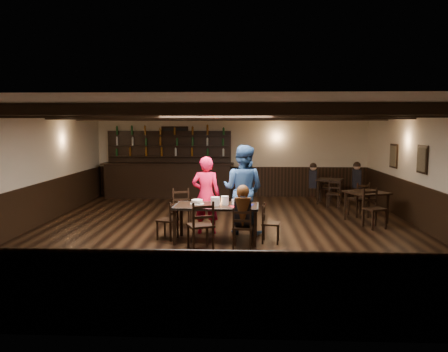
{
  "coord_description": "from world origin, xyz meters",
  "views": [
    {
      "loc": [
        0.38,
        -9.6,
        2.34
      ],
      "look_at": [
        -0.05,
        0.2,
        1.23
      ],
      "focal_mm": 35.0,
      "sensor_mm": 36.0,
      "label": 1
    }
  ],
  "objects_px": {
    "woman_pink": "(206,195)",
    "cake": "(197,202)",
    "bar_counter": "(169,175)",
    "man_blue": "(243,190)",
    "dining_table": "(216,208)",
    "chair_near_right": "(242,225)",
    "chair_near_left": "(202,222)"
  },
  "relations": [
    {
      "from": "woman_pink",
      "to": "cake",
      "type": "bearing_deg",
      "value": 75.75
    },
    {
      "from": "bar_counter",
      "to": "man_blue",
      "type": "bearing_deg",
      "value": -63.22
    },
    {
      "from": "dining_table",
      "to": "chair_near_right",
      "type": "xyz_separation_m",
      "value": [
        0.53,
        -0.57,
        -0.21
      ]
    },
    {
      "from": "chair_near_left",
      "to": "woman_pink",
      "type": "xyz_separation_m",
      "value": [
        -0.04,
        1.4,
        0.29
      ]
    },
    {
      "from": "man_blue",
      "to": "bar_counter",
      "type": "relative_size",
      "value": 0.45
    },
    {
      "from": "man_blue",
      "to": "cake",
      "type": "height_order",
      "value": "man_blue"
    },
    {
      "from": "dining_table",
      "to": "chair_near_right",
      "type": "height_order",
      "value": "chair_near_right"
    },
    {
      "from": "bar_counter",
      "to": "chair_near_right",
      "type": "bearing_deg",
      "value": -68.18
    },
    {
      "from": "dining_table",
      "to": "chair_near_left",
      "type": "relative_size",
      "value": 1.82
    },
    {
      "from": "dining_table",
      "to": "cake",
      "type": "height_order",
      "value": "cake"
    },
    {
      "from": "chair_near_left",
      "to": "cake",
      "type": "distance_m",
      "value": 0.9
    },
    {
      "from": "woman_pink",
      "to": "chair_near_left",
      "type": "bearing_deg",
      "value": 91.45
    },
    {
      "from": "dining_table",
      "to": "woman_pink",
      "type": "bearing_deg",
      "value": 112.2
    },
    {
      "from": "woman_pink",
      "to": "cake",
      "type": "relative_size",
      "value": 5.9
    },
    {
      "from": "chair_near_left",
      "to": "woman_pink",
      "type": "relative_size",
      "value": 0.56
    },
    {
      "from": "cake",
      "to": "bar_counter",
      "type": "distance_m",
      "value": 5.67
    },
    {
      "from": "dining_table",
      "to": "cake",
      "type": "relative_size",
      "value": 6.06
    },
    {
      "from": "chair_near_right",
      "to": "bar_counter",
      "type": "xyz_separation_m",
      "value": [
        -2.46,
        6.14,
        0.25
      ]
    },
    {
      "from": "dining_table",
      "to": "cake",
      "type": "bearing_deg",
      "value": 165.32
    },
    {
      "from": "woman_pink",
      "to": "dining_table",
      "type": "bearing_deg",
      "value": 112.09
    },
    {
      "from": "chair_near_right",
      "to": "man_blue",
      "type": "xyz_separation_m",
      "value": [
        0.01,
        1.25,
        0.5
      ]
    },
    {
      "from": "chair_near_left",
      "to": "cake",
      "type": "relative_size",
      "value": 3.33
    },
    {
      "from": "dining_table",
      "to": "man_blue",
      "type": "distance_m",
      "value": 0.91
    },
    {
      "from": "dining_table",
      "to": "woman_pink",
      "type": "relative_size",
      "value": 1.03
    },
    {
      "from": "man_blue",
      "to": "cake",
      "type": "xyz_separation_m",
      "value": [
        -0.95,
        -0.57,
        -0.18
      ]
    },
    {
      "from": "cake",
      "to": "bar_counter",
      "type": "bearing_deg",
      "value": 105.56
    },
    {
      "from": "dining_table",
      "to": "chair_near_right",
      "type": "bearing_deg",
      "value": -47.13
    },
    {
      "from": "dining_table",
      "to": "woman_pink",
      "type": "distance_m",
      "value": 0.73
    },
    {
      "from": "chair_near_left",
      "to": "cake",
      "type": "height_order",
      "value": "chair_near_left"
    },
    {
      "from": "dining_table",
      "to": "bar_counter",
      "type": "xyz_separation_m",
      "value": [
        -1.93,
        5.57,
        0.04
      ]
    },
    {
      "from": "dining_table",
      "to": "cake",
      "type": "xyz_separation_m",
      "value": [
        -0.41,
        0.11,
        0.11
      ]
    },
    {
      "from": "chair_near_left",
      "to": "man_blue",
      "type": "bearing_deg",
      "value": 61.57
    }
  ]
}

